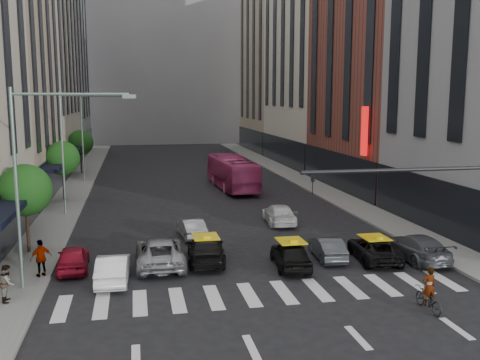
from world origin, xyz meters
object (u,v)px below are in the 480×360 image
car_red (73,258)px  streetlamp_near (38,161)px  motorcycle (428,299)px  bus (232,173)px  streetlamp_mid (75,136)px  pedestrian_near (7,283)px  car_white_front (113,268)px  streetlamp_far (92,125)px  taxi_left (206,250)px  taxi_center (291,255)px  pedestrian_far (41,258)px

car_red → streetlamp_near: bearing=66.8°
motorcycle → bus: bearing=-86.9°
streetlamp_mid → pedestrian_near: size_ratio=5.65×
streetlamp_mid → car_white_front: size_ratio=2.21×
streetlamp_far → car_red: size_ratio=2.39×
streetlamp_mid → bus: size_ratio=0.80×
streetlamp_near → pedestrian_near: bearing=-127.5°
car_white_front → motorcycle: car_white_front is taller
car_red → car_white_front: bearing=130.8°
car_white_front → taxi_left: 5.21m
car_white_front → bus: 26.80m
streetlamp_mid → pedestrian_near: (-1.23, -17.60, -4.96)m
bus → taxi_center: bearing=83.3°
taxi_left → pedestrian_near: pedestrian_near is taller
streetlamp_near → streetlamp_mid: (0.00, 16.00, 0.00)m
car_white_front → bus: bus is taller
motorcycle → car_red: bearing=-30.8°
taxi_center → bus: size_ratio=0.37×
streetlamp_near → taxi_left: (7.78, 2.60, -5.21)m
streetlamp_near → motorcycle: streetlamp_near is taller
car_red → bus: 25.73m
streetlamp_far → motorcycle: 41.28m
streetlamp_mid → taxi_center: 20.00m
streetlamp_far → pedestrian_far: streetlamp_far is taller
car_white_front → pedestrian_near: bearing=27.8°
car_red → pedestrian_near: (-2.22, -4.22, 0.31)m
taxi_center → streetlamp_near: bearing=9.2°
streetlamp_far → taxi_left: size_ratio=1.88×
streetlamp_near → motorcycle: size_ratio=4.84×
car_white_front → streetlamp_far: bearing=-82.2°
pedestrian_near → pedestrian_far: pedestrian_far is taller
streetlamp_near → taxi_center: bearing=3.9°
car_red → motorcycle: 17.07m
streetlamp_near → taxi_center: size_ratio=2.18×
taxi_left → pedestrian_far: pedestrian_far is taller
taxi_left → pedestrian_far: bearing=13.1°
car_white_front → motorcycle: 14.23m
taxi_center → bus: (1.40, 24.34, 0.87)m
taxi_center → pedestrian_far: bearing=2.1°
streetlamp_mid → pedestrian_near: bearing=-94.0°
taxi_left → streetlamp_near: bearing=23.8°
taxi_left → pedestrian_near: (-9.01, -4.20, 0.25)m
streetlamp_far → motorcycle: size_ratio=4.84×
bus → streetlamp_mid: bearing=31.1°
taxi_left → motorcycle: taxi_left is taller
streetlamp_far → pedestrian_far: bearing=-90.7°
car_white_front → bus: (10.30, 24.72, 0.90)m
pedestrian_near → taxi_left: bearing=-68.0°
bus → pedestrian_near: bearing=58.1°
streetlamp_near → taxi_center: streetlamp_near is taller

